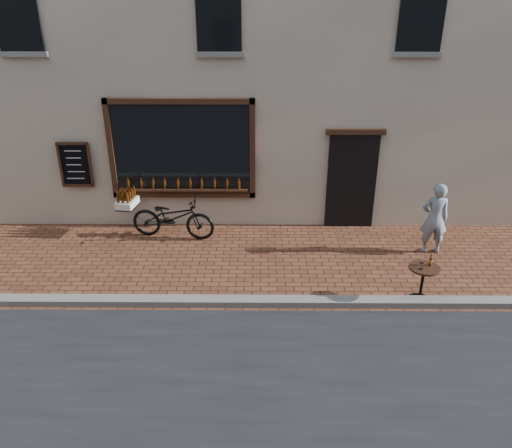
{
  "coord_description": "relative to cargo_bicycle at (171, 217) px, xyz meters",
  "views": [
    {
      "loc": [
        -0.18,
        -7.17,
        5.06
      ],
      "look_at": [
        -0.25,
        1.2,
        1.1
      ],
      "focal_mm": 35.0,
      "sensor_mm": 36.0,
      "label": 1
    }
  ],
  "objects": [
    {
      "name": "cargo_bicycle",
      "position": [
        0.0,
        0.0,
        0.0
      ],
      "size": [
        2.22,
        0.93,
        1.05
      ],
      "rotation": [
        0.0,
        0.0,
        1.42
      ],
      "color": "black",
      "rests_on": "ground"
    },
    {
      "name": "kerb",
      "position": [
        2.13,
        -2.64,
        -0.44
      ],
      "size": [
        90.0,
        0.25,
        0.12
      ],
      "primitive_type": "cube",
      "color": "slate",
      "rests_on": "ground"
    },
    {
      "name": "pedestrian",
      "position": [
        5.57,
        -0.64,
        0.27
      ],
      "size": [
        0.58,
        0.4,
        1.54
      ],
      "primitive_type": "imported",
      "rotation": [
        0.0,
        0.0,
        3.08
      ],
      "color": "gray",
      "rests_on": "ground"
    },
    {
      "name": "ground",
      "position": [
        2.13,
        -2.84,
        -0.5
      ],
      "size": [
        90.0,
        90.0,
        0.0
      ],
      "primitive_type": "plane",
      "color": "#582D1C",
      "rests_on": "ground"
    },
    {
      "name": "bistro_table",
      "position": [
        4.82,
        -2.49,
        -0.01
      ],
      "size": [
        0.53,
        0.53,
        0.92
      ],
      "color": "black",
      "rests_on": "ground"
    }
  ]
}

